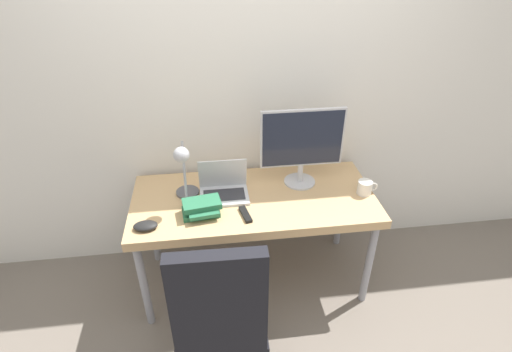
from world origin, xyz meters
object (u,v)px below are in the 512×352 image
object	(u,v)px
game_controller	(145,226)
laptop	(224,188)
book_stack	(202,208)
desk_lamp	(184,168)
office_chair	(220,315)
mug	(365,188)
monitor	(302,143)

from	to	relation	value
game_controller	laptop	bearing A→B (deg)	31.11
book_stack	desk_lamp	bearing A→B (deg)	126.98
laptop	desk_lamp	size ratio (longest dim) A/B	0.72
office_chair	mug	size ratio (longest dim) A/B	8.19
laptop	mug	xyz separation A→B (m)	(0.91, -0.11, -0.00)
monitor	mug	distance (m)	0.50
monitor	office_chair	xyz separation A→B (m)	(-0.60, -0.92, -0.44)
book_stack	game_controller	xyz separation A→B (m)	(-0.33, -0.10, -0.03)
desk_lamp	office_chair	xyz separation A→B (m)	(0.16, -0.77, -0.40)
desk_lamp	book_stack	bearing A→B (deg)	-53.02
laptop	monitor	bearing A→B (deg)	9.22
desk_lamp	office_chair	size ratio (longest dim) A/B	0.39
monitor	game_controller	distance (m)	1.09
mug	game_controller	distance (m)	1.39
laptop	book_stack	bearing A→B (deg)	-127.70
mug	desk_lamp	bearing A→B (deg)	178.04
monitor	office_chair	size ratio (longest dim) A/B	0.49
laptop	book_stack	world-z (taller)	laptop
desk_lamp	mug	bearing A→B (deg)	-1.96
desk_lamp	book_stack	size ratio (longest dim) A/B	1.74
monitor	book_stack	size ratio (longest dim) A/B	2.21
desk_lamp	mug	xyz separation A→B (m)	(1.14, -0.04, -0.21)
laptop	office_chair	xyz separation A→B (m)	(-0.08, -0.83, -0.19)
office_chair	game_controller	xyz separation A→B (m)	(-0.39, 0.55, 0.16)
desk_lamp	book_stack	xyz separation A→B (m)	(0.09, -0.12, -0.21)
laptop	game_controller	size ratio (longest dim) A/B	2.22
office_chair	book_stack	size ratio (longest dim) A/B	4.50
laptop	monitor	world-z (taller)	monitor
monitor	laptop	bearing A→B (deg)	-170.78
book_stack	mug	xyz separation A→B (m)	(1.05, 0.08, 0.00)
laptop	desk_lamp	xyz separation A→B (m)	(-0.23, -0.07, 0.21)
monitor	game_controller	xyz separation A→B (m)	(-0.99, -0.37, -0.28)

